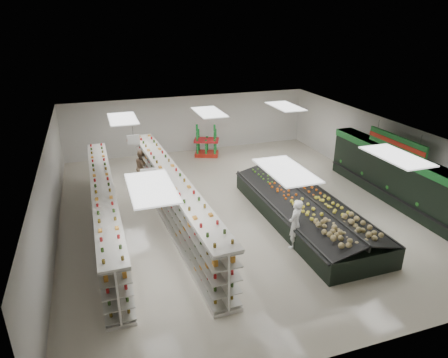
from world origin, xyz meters
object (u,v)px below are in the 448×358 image
object	(u,v)px
gondola_center	(173,200)
soda_endcap	(207,141)
produce_island	(304,209)
gondola_left	(105,211)
shopper_background	(143,167)
shopper_main	(295,224)

from	to	relation	value
gondola_center	soda_endcap	bearing A→B (deg)	61.46
gondola_center	produce_island	bearing A→B (deg)	-21.37
gondola_left	produce_island	bearing A→B (deg)	-12.69
gondola_center	soda_endcap	world-z (taller)	gondola_center
gondola_left	shopper_background	distance (m)	4.52
produce_island	soda_endcap	world-z (taller)	soda_endcap
produce_island	gondola_center	bearing A→B (deg)	161.52
soda_endcap	shopper_main	xyz separation A→B (m)	(0.16, -10.17, 0.05)
gondola_center	shopper_background	size ratio (longest dim) A/B	6.75
produce_island	soda_endcap	distance (m)	8.75
shopper_main	shopper_background	world-z (taller)	shopper_main
gondola_left	soda_endcap	size ratio (longest dim) A/B	6.10
gondola_center	shopper_background	world-z (taller)	gondola_center
produce_island	shopper_main	world-z (taller)	shopper_main
gondola_center	produce_island	distance (m)	5.05
gondola_center	soda_endcap	size ratio (longest dim) A/B	6.58
produce_island	shopper_background	distance (m)	7.84
produce_island	soda_endcap	xyz separation A→B (m)	(-1.40, 8.63, 0.31)
gondola_center	shopper_background	bearing A→B (deg)	95.32
gondola_left	shopper_background	world-z (taller)	gondola_left
produce_island	soda_endcap	size ratio (longest dim) A/B	4.49
gondola_left	shopper_main	world-z (taller)	gondola_left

